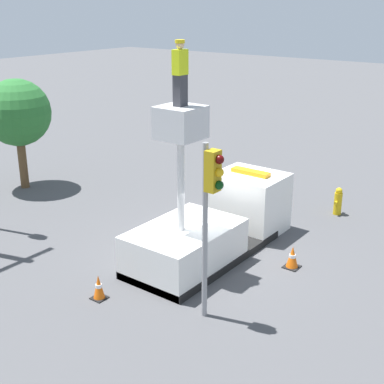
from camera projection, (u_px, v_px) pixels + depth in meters
name	position (u px, v px, depth m)	size (l,w,h in m)	color
ground_plane	(204.00, 257.00, 17.08)	(120.00, 120.00, 0.00)	#4C4C4F
bucket_truck	(214.00, 224.00, 17.18)	(6.48, 2.38, 5.00)	black
worker	(180.00, 73.00, 14.24)	(0.40, 0.26, 1.75)	#38383D
traffic_light_pole	(210.00, 198.00, 12.71)	(0.34, 0.57, 4.61)	gray
fire_hydrant	(338.00, 201.00, 20.31)	(0.54, 0.30, 1.07)	gold
traffic_cone_rear	(99.00, 288.00, 14.56)	(0.40, 0.40, 0.71)	black
traffic_cone_curbside	(292.00, 258.00, 16.28)	(0.47, 0.47, 0.70)	black
tree_left_bg	(17.00, 113.00, 22.36)	(2.81, 2.81, 4.72)	brown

